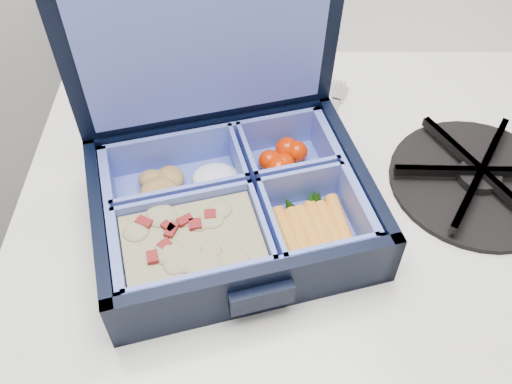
# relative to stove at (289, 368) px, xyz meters

# --- Properties ---
(stove) EXTENTS (0.59, 0.59, 0.88)m
(stove) POSITION_rel_stove_xyz_m (0.00, 0.00, 0.00)
(stove) COLOR white
(stove) RESTS_ON floor
(bento_box) EXTENTS (0.29, 0.25, 0.06)m
(bento_box) POSITION_rel_stove_xyz_m (-0.08, -0.05, 0.47)
(bento_box) COLOR black
(bento_box) RESTS_ON stove
(burner_grate) EXTENTS (0.18, 0.18, 0.03)m
(burner_grate) POSITION_rel_stove_xyz_m (0.17, 0.01, 0.45)
(burner_grate) COLOR black
(burner_grate) RESTS_ON stove
(burner_grate_rear) EXTENTS (0.20, 0.20, 0.02)m
(burner_grate_rear) POSITION_rel_stove_xyz_m (-0.13, 0.18, 0.45)
(burner_grate_rear) COLOR black
(burner_grate_rear) RESTS_ON stove
(fork) EXTENTS (0.07, 0.16, 0.01)m
(fork) POSITION_rel_stove_xyz_m (0.02, 0.08, 0.44)
(fork) COLOR silver
(fork) RESTS_ON stove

